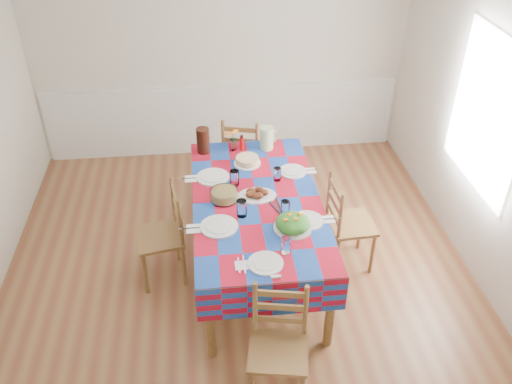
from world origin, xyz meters
The scene contains 23 objects.
room centered at (0.00, 0.00, 1.35)m, with size 4.58×5.08×2.78m.
wainscot centered at (0.00, 2.48, 0.49)m, with size 4.41×0.06×0.92m.
window_right centered at (2.23, 0.30, 1.50)m, with size 1.40×1.40×0.00m, color white.
dining_table centered at (0.18, 0.16, 0.74)m, with size 1.15×2.14×0.83m.
setting_near_head centered at (0.21, -0.65, 0.86)m, with size 0.45×0.30×0.13m.
setting_left_near centered at (-0.11, -0.15, 0.87)m, with size 0.58×0.35×0.15m.
setting_left_far centered at (-0.13, 0.51, 0.87)m, with size 0.57×0.34×0.15m.
setting_right_near centered at (0.51, -0.16, 0.86)m, with size 0.52×0.30×0.13m.
setting_right_far centered at (0.52, 0.53, 0.86)m, with size 0.50×0.29×0.13m.
meat_platter centered at (0.18, 0.20, 0.86)m, with size 0.35×0.25×0.07m.
salad_platter centered at (0.43, -0.29, 0.88)m, with size 0.32×0.32×0.13m.
pasta_bowl centered at (-0.11, 0.19, 0.88)m, with size 0.25×0.25×0.09m.
cake centered at (0.15, 0.77, 0.87)m, with size 0.27×0.27×0.07m.
serving_utensils centered at (0.33, 0.05, 0.84)m, with size 0.14×0.31×0.01m.
flower_vase centered at (0.03, 1.06, 0.93)m, with size 0.14×0.12×0.23m.
hot_sauce centered at (0.12, 1.06, 0.92)m, with size 0.04×0.04×0.17m, color #AF0E0E.
green_pitcher centered at (0.38, 1.05, 0.95)m, with size 0.14×0.14×0.24m, color #C6EAA5.
tea_pitcher centered at (-0.27, 1.05, 0.97)m, with size 0.13×0.13×0.26m, color black.
name_card centered at (0.21, -0.85, 0.84)m, with size 0.08×0.02×0.02m, color white.
chair_near centered at (0.19, -1.20, 0.47)m, with size 0.50×0.48×0.96m.
chair_far centered at (0.17, 1.51, 0.49)m, with size 0.53×0.51×0.99m.
chair_left centered at (-0.68, 0.17, 0.49)m, with size 0.49×0.50×0.98m.
chair_right centered at (1.04, 0.16, 0.48)m, with size 0.43×0.45×0.98m.
Camera 1 is at (-0.26, -3.76, 3.65)m, focal length 38.00 mm.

